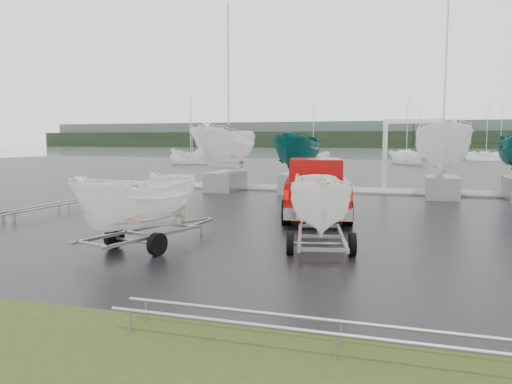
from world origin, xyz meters
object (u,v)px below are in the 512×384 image
object	(u,v)px
pickup_truck	(316,186)
boat_hoist	(413,145)
trailer_hitched	(322,156)
trailer_parked	(138,155)

from	to	relation	value
pickup_truck	boat_hoist	world-z (taller)	boat_hoist
trailer_hitched	boat_hoist	size ratio (longest dim) A/B	1.15
boat_hoist	trailer_parked	bearing A→B (deg)	-111.29
trailer_parked	boat_hoist	bearing A→B (deg)	83.49
trailer_hitched	trailer_parked	xyz separation A→B (m)	(-4.69, -1.15, 0.02)
trailer_hitched	boat_hoist	bearing A→B (deg)	70.46
pickup_truck	boat_hoist	size ratio (longest dim) A/B	1.69
trailer_hitched	boat_hoist	distance (m)	16.63
trailer_parked	pickup_truck	bearing A→B (deg)	82.17
pickup_truck	boat_hoist	distance (m)	10.54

